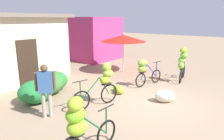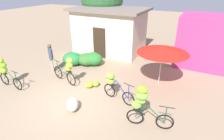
# 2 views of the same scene
# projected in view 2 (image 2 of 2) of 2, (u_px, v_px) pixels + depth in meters

# --- Properties ---
(ground_plane) EXTENTS (60.00, 60.00, 0.00)m
(ground_plane) POSITION_uv_depth(u_px,v_px,m) (73.00, 101.00, 7.69)
(ground_plane) COLOR #947C62
(building_low) EXTENTS (5.07, 3.43, 3.05)m
(building_low) POSITION_uv_depth(u_px,v_px,m) (110.00, 30.00, 12.76)
(building_low) COLOR beige
(building_low) RESTS_ON ground
(shop_pink) EXTENTS (3.20, 2.80, 2.93)m
(shop_pink) POSITION_uv_depth(u_px,v_px,m) (207.00, 41.00, 10.63)
(shop_pink) COLOR #BD3674
(shop_pink) RESTS_ON ground
(hedge_bush_front_left) EXTENTS (1.22, 1.08, 0.78)m
(hedge_bush_front_left) POSITION_uv_depth(u_px,v_px,m) (72.00, 59.00, 10.95)
(hedge_bush_front_left) COLOR #247A37
(hedge_bush_front_left) RESTS_ON ground
(hedge_bush_front_right) EXTENTS (1.13, 1.06, 0.72)m
(hedge_bush_front_right) POSITION_uv_depth(u_px,v_px,m) (86.00, 59.00, 10.94)
(hedge_bush_front_right) COLOR #356D2E
(hedge_bush_front_right) RESTS_ON ground
(hedge_bush_mid) EXTENTS (1.21, 1.01, 0.78)m
(hedge_bush_mid) POSITION_uv_depth(u_px,v_px,m) (93.00, 59.00, 10.94)
(hedge_bush_mid) COLOR #2A722F
(hedge_bush_mid) RESTS_ON ground
(market_umbrella) EXTENTS (2.38, 2.38, 2.01)m
(market_umbrella) POSITION_uv_depth(u_px,v_px,m) (163.00, 49.00, 8.19)
(market_umbrella) COLOR beige
(market_umbrella) RESTS_ON ground
(bicycle_leftmost) EXTENTS (1.61, 0.41, 1.46)m
(bicycle_leftmost) POSITION_uv_depth(u_px,v_px,m) (5.00, 70.00, 8.46)
(bicycle_leftmost) COLOR black
(bicycle_leftmost) RESTS_ON ground
(bicycle_near_pile) EXTENTS (1.72, 0.59, 1.43)m
(bicycle_near_pile) POSITION_uv_depth(u_px,v_px,m) (67.00, 69.00, 8.70)
(bicycle_near_pile) COLOR black
(bicycle_near_pile) RESTS_ON ground
(bicycle_center_loaded) EXTENTS (1.58, 0.56, 1.19)m
(bicycle_center_loaded) POSITION_uv_depth(u_px,v_px,m) (113.00, 83.00, 7.56)
(bicycle_center_loaded) COLOR black
(bicycle_center_loaded) RESTS_ON ground
(bicycle_by_shop) EXTENTS (1.60, 0.53, 1.59)m
(bicycle_by_shop) POSITION_uv_depth(u_px,v_px,m) (143.00, 103.00, 5.98)
(bicycle_by_shop) COLOR black
(bicycle_by_shop) RESTS_ON ground
(banana_pile_on_ground) EXTENTS (0.62, 0.68, 0.28)m
(banana_pile_on_ground) POSITION_uv_depth(u_px,v_px,m) (92.00, 84.00, 8.68)
(banana_pile_on_ground) COLOR olive
(banana_pile_on_ground) RESTS_ON ground
(produce_sack) EXTENTS (0.76, 0.83, 0.44)m
(produce_sack) POSITION_uv_depth(u_px,v_px,m) (73.00, 105.00, 7.08)
(produce_sack) COLOR silver
(produce_sack) RESTS_ON ground
(person_vendor) EXTENTS (0.47, 0.41, 1.60)m
(person_vendor) POSITION_uv_depth(u_px,v_px,m) (51.00, 55.00, 9.87)
(person_vendor) COLOR gray
(person_vendor) RESTS_ON ground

